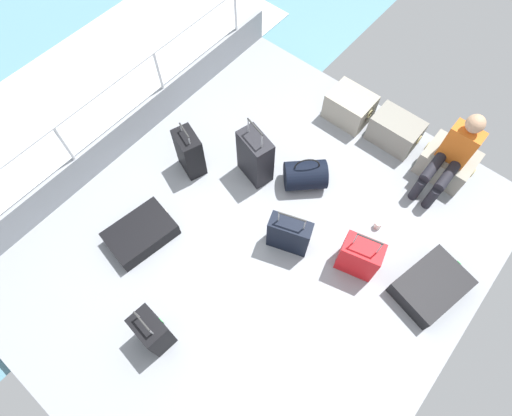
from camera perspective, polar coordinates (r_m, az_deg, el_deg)
name	(u,v)px	position (r m, az deg, el deg)	size (l,w,h in m)	color
ground_plane	(261,246)	(4.71, 0.73, -5.22)	(4.40, 5.20, 0.06)	gray
gunwale_port	(126,133)	(5.43, -17.44, 9.80)	(0.06, 5.20, 0.45)	gray
railing_port	(112,102)	(5.02, -19.17, 13.60)	(0.04, 4.20, 1.02)	silver
sea_wake	(71,107)	(6.77, -24.12, 12.61)	(12.00, 12.00, 0.01)	#598C9E
cargo_crate_0	(350,107)	(5.63, 12.76, 13.43)	(0.59, 0.44, 0.39)	#9E9989
cargo_crate_1	(395,131)	(5.53, 18.61, 10.03)	(0.63, 0.39, 0.38)	gray
cargo_crate_2	(447,163)	(5.49, 24.80, 5.68)	(0.62, 0.49, 0.35)	gray
passenger_seated	(453,154)	(5.10, 25.47, 6.67)	(0.34, 0.66, 1.05)	orange
suitcase_0	(255,157)	(4.84, -0.12, 7.07)	(0.47, 0.34, 0.90)	black
suitcase_2	(359,257)	(4.48, 14.02, -6.52)	(0.46, 0.35, 0.74)	red
suitcase_3	(152,331)	(4.25, -14.06, -16.10)	(0.36, 0.27, 0.71)	black
suitcase_4	(141,234)	(4.80, -15.56, -3.40)	(0.60, 0.79, 0.20)	black
suitcase_5	(431,286)	(4.77, 22.95, -9.88)	(0.69, 0.84, 0.22)	black
suitcase_6	(289,234)	(4.46, 4.59, -3.64)	(0.49, 0.33, 0.70)	black
suitcase_7	(190,153)	(4.98, -9.12, 7.54)	(0.41, 0.33, 0.73)	black
duffel_bag	(305,175)	(4.93, 6.80, 4.52)	(0.59, 0.59, 0.50)	black
paper_cup	(378,225)	(4.93, 16.43, -2.24)	(0.08, 0.08, 0.10)	white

